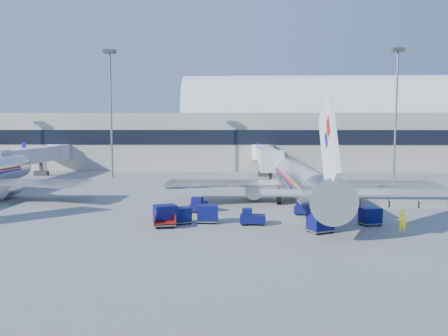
{
  "coord_description": "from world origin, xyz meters",
  "views": [
    {
      "loc": [
        2.64,
        -47.27,
        9.05
      ],
      "look_at": [
        0.87,
        6.0,
        4.05
      ],
      "focal_mm": 35.0,
      "sensor_mm": 36.0,
      "label": 1
    }
  ],
  "objects_px": {
    "tug_lead": "(252,217)",
    "tug_left": "(199,205)",
    "tug_right": "(305,208)",
    "cart_train_b": "(182,215)",
    "jetbridge_mid": "(35,155)",
    "mast_east": "(397,94)",
    "jetbridge_near": "(266,156)",
    "ramp_worker": "(403,220)",
    "barrier_near": "(374,203)",
    "barrier_mid": "(403,204)",
    "cart_solo_near": "(320,222)",
    "cart_train_a": "(208,213)",
    "airliner_main": "(300,179)",
    "mast_west": "(111,95)",
    "cart_open_red": "(165,224)",
    "barrier_far": "(433,204)",
    "cart_solo_far": "(370,216)",
    "cart_train_c": "(165,214)"
  },
  "relations": [
    {
      "from": "barrier_far",
      "to": "tug_lead",
      "type": "distance_m",
      "value": 22.72
    },
    {
      "from": "jetbridge_mid",
      "to": "barrier_near",
      "type": "relative_size",
      "value": 9.17
    },
    {
      "from": "barrier_near",
      "to": "cart_solo_near",
      "type": "distance_m",
      "value": 14.73
    },
    {
      "from": "cart_solo_far",
      "to": "ramp_worker",
      "type": "height_order",
      "value": "ramp_worker"
    },
    {
      "from": "jetbridge_near",
      "to": "tug_right",
      "type": "bearing_deg",
      "value": -86.67
    },
    {
      "from": "tug_lead",
      "to": "tug_left",
      "type": "xyz_separation_m",
      "value": [
        -5.51,
        6.2,
        0.04
      ]
    },
    {
      "from": "barrier_near",
      "to": "tug_left",
      "type": "relative_size",
      "value": 1.11
    },
    {
      "from": "mast_east",
      "to": "tug_right",
      "type": "xyz_separation_m",
      "value": [
        -20.46,
        -32.59,
        -14.11
      ]
    },
    {
      "from": "mast_west",
      "to": "barrier_mid",
      "type": "bearing_deg",
      "value": -34.14
    },
    {
      "from": "mast_east",
      "to": "barrier_far",
      "type": "distance_m",
      "value": 31.92
    },
    {
      "from": "barrier_far",
      "to": "tug_right",
      "type": "distance_m",
      "value": 15.74
    },
    {
      "from": "cart_solo_near",
      "to": "ramp_worker",
      "type": "distance_m",
      "value": 7.24
    },
    {
      "from": "tug_right",
      "to": "cart_train_b",
      "type": "distance_m",
      "value": 13.01
    },
    {
      "from": "jetbridge_near",
      "to": "ramp_worker",
      "type": "relative_size",
      "value": 13.78
    },
    {
      "from": "mast_west",
      "to": "cart_train_c",
      "type": "relative_size",
      "value": 8.75
    },
    {
      "from": "jetbridge_near",
      "to": "cart_solo_near",
      "type": "height_order",
      "value": "jetbridge_near"
    },
    {
      "from": "mast_east",
      "to": "barrier_mid",
      "type": "xyz_separation_m",
      "value": [
        -8.7,
        -28.0,
        -14.34
      ]
    },
    {
      "from": "airliner_main",
      "to": "cart_train_b",
      "type": "height_order",
      "value": "airliner_main"
    },
    {
      "from": "cart_solo_far",
      "to": "tug_lead",
      "type": "bearing_deg",
      "value": 167.02
    },
    {
      "from": "tug_left",
      "to": "tug_right",
      "type": "bearing_deg",
      "value": -84.15
    },
    {
      "from": "tug_left",
      "to": "cart_open_red",
      "type": "bearing_deg",
      "value": 176.61
    },
    {
      "from": "mast_west",
      "to": "cart_solo_far",
      "type": "relative_size",
      "value": 10.62
    },
    {
      "from": "tug_lead",
      "to": "tug_right",
      "type": "distance_m",
      "value": 7.37
    },
    {
      "from": "cart_train_a",
      "to": "jetbridge_mid",
      "type": "bearing_deg",
      "value": 134.27
    },
    {
      "from": "cart_train_b",
      "to": "ramp_worker",
      "type": "bearing_deg",
      "value": -28.22
    },
    {
      "from": "jetbridge_near",
      "to": "cart_train_a",
      "type": "bearing_deg",
      "value": -101.82
    },
    {
      "from": "airliner_main",
      "to": "mast_west",
      "type": "distance_m",
      "value": 41.12
    },
    {
      "from": "cart_train_a",
      "to": "cart_train_b",
      "type": "distance_m",
      "value": 2.46
    },
    {
      "from": "tug_lead",
      "to": "tug_left",
      "type": "height_order",
      "value": "tug_left"
    },
    {
      "from": "cart_train_c",
      "to": "jetbridge_mid",
      "type": "bearing_deg",
      "value": 104.05
    },
    {
      "from": "jetbridge_mid",
      "to": "mast_east",
      "type": "bearing_deg",
      "value": -0.72
    },
    {
      "from": "barrier_mid",
      "to": "cart_solo_near",
      "type": "distance_m",
      "value": 16.81
    },
    {
      "from": "barrier_mid",
      "to": "cart_train_c",
      "type": "relative_size",
      "value": 1.16
    },
    {
      "from": "cart_open_red",
      "to": "barrier_far",
      "type": "bearing_deg",
      "value": 10.0
    },
    {
      "from": "cart_train_b",
      "to": "cart_open_red",
      "type": "bearing_deg",
      "value": -147.7
    },
    {
      "from": "cart_train_c",
      "to": "ramp_worker",
      "type": "xyz_separation_m",
      "value": [
        21.03,
        -1.91,
        0.01
      ]
    },
    {
      "from": "jetbridge_mid",
      "to": "barrier_far",
      "type": "height_order",
      "value": "jetbridge_mid"
    },
    {
      "from": "jetbridge_mid",
      "to": "airliner_main",
      "type": "bearing_deg",
      "value": -30.64
    },
    {
      "from": "cart_solo_far",
      "to": "cart_train_c",
      "type": "bearing_deg",
      "value": 167.45
    },
    {
      "from": "tug_lead",
      "to": "cart_solo_near",
      "type": "xyz_separation_m",
      "value": [
        5.82,
        -2.86,
        0.26
      ]
    },
    {
      "from": "jetbridge_near",
      "to": "tug_left",
      "type": "height_order",
      "value": "jetbridge_near"
    },
    {
      "from": "barrier_mid",
      "to": "jetbridge_near",
      "type": "bearing_deg",
      "value": 115.44
    },
    {
      "from": "tug_lead",
      "to": "jetbridge_near",
      "type": "bearing_deg",
      "value": 85.37
    },
    {
      "from": "jetbridge_mid",
      "to": "barrier_near",
      "type": "distance_m",
      "value": 59.9
    },
    {
      "from": "cart_solo_far",
      "to": "ramp_worker",
      "type": "distance_m",
      "value": 3.21
    },
    {
      "from": "jetbridge_near",
      "to": "barrier_near",
      "type": "bearing_deg",
      "value": -70.15
    },
    {
      "from": "airliner_main",
      "to": "cart_solo_far",
      "type": "distance_m",
      "value": 12.71
    },
    {
      "from": "tug_right",
      "to": "cart_train_b",
      "type": "bearing_deg",
      "value": -142.71
    },
    {
      "from": "cart_solo_near",
      "to": "barrier_near",
      "type": "bearing_deg",
      "value": 28.28
    },
    {
      "from": "tug_right",
      "to": "tug_lead",
      "type": "bearing_deg",
      "value": -123.07
    }
  ]
}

